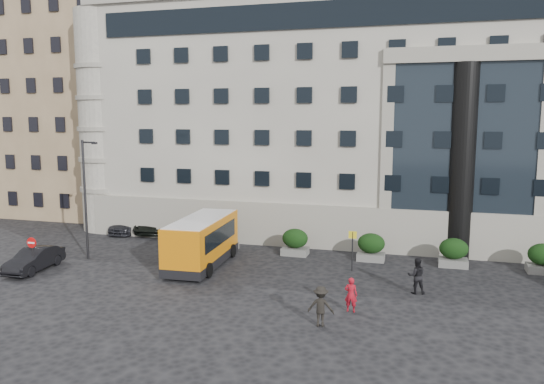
{
  "coord_description": "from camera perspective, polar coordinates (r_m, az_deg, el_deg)",
  "views": [
    {
      "loc": [
        9.41,
        -27.02,
        9.59
      ],
      "look_at": [
        0.77,
        3.45,
        5.0
      ],
      "focal_mm": 35.0,
      "sensor_mm": 36.0,
      "label": 1
    }
  ],
  "objects": [
    {
      "name": "ground",
      "position": [
        30.17,
        -3.25,
        -10.3
      ],
      "size": [
        120.0,
        120.0,
        0.0
      ],
      "primitive_type": "plane",
      "color": "black",
      "rests_on": "ground"
    },
    {
      "name": "civic_building",
      "position": [
        49.14,
        11.95,
        7.38
      ],
      "size": [
        44.0,
        24.0,
        18.0
      ],
      "primitive_type": "cube",
      "color": "gray",
      "rests_on": "ground"
    },
    {
      "name": "entrance_column",
      "position": [
        37.54,
        19.75,
        3.04
      ],
      "size": [
        1.8,
        1.8,
        13.0
      ],
      "primitive_type": "cylinder",
      "color": "black",
      "rests_on": "ground"
    },
    {
      "name": "apartment_near",
      "position": [
        57.68,
        -19.78,
        8.18
      ],
      "size": [
        14.0,
        14.0,
        20.0
      ],
      "primitive_type": "cube",
      "color": "#876D4F",
      "rests_on": "ground"
    },
    {
      "name": "apartment_far",
      "position": [
        74.53,
        -13.6,
        9.11
      ],
      "size": [
        13.0,
        13.0,
        22.0
      ],
      "primitive_type": "cube",
      "color": "brown",
      "rests_on": "ground"
    },
    {
      "name": "hedge_a",
      "position": [
        38.3,
        -5.12,
        -4.85
      ],
      "size": [
        1.8,
        1.26,
        1.84
      ],
      "color": "#61615F",
      "rests_on": "ground"
    },
    {
      "name": "hedge_b",
      "position": [
        36.81,
        2.5,
        -5.37
      ],
      "size": [
        1.8,
        1.26,
        1.84
      ],
      "color": "#61615F",
      "rests_on": "ground"
    },
    {
      "name": "hedge_c",
      "position": [
        36.01,
        10.62,
        -5.82
      ],
      "size": [
        1.8,
        1.26,
        1.84
      ],
      "color": "#61615F",
      "rests_on": "ground"
    },
    {
      "name": "hedge_d",
      "position": [
        35.95,
        18.94,
        -6.15
      ],
      "size": [
        1.8,
        1.26,
        1.84
      ],
      "color": "#61615F",
      "rests_on": "ground"
    },
    {
      "name": "hedge_e",
      "position": [
        36.63,
        27.13,
        -6.36
      ],
      "size": [
        1.8,
        1.26,
        1.84
      ],
      "color": "#61615F",
      "rests_on": "ground"
    },
    {
      "name": "street_lamp",
      "position": [
        37.2,
        -19.39,
        -0.29
      ],
      "size": [
        1.16,
        0.18,
        8.0
      ],
      "color": "#262628",
      "rests_on": "ground"
    },
    {
      "name": "bus_stop_sign",
      "position": [
        33.2,
        8.65,
        -5.54
      ],
      "size": [
        0.5,
        0.08,
        2.52
      ],
      "color": "#262628",
      "rests_on": "ground"
    },
    {
      "name": "no_entry_sign",
      "position": [
        35.22,
        -24.39,
        -5.53
      ],
      "size": [
        0.64,
        0.16,
        2.32
      ],
      "color": "#262628",
      "rests_on": "ground"
    },
    {
      "name": "minibus",
      "position": [
        34.32,
        -7.54,
        -5.1
      ],
      "size": [
        3.07,
        7.54,
        3.1
      ],
      "rotation": [
        0.0,
        0.0,
        0.05
      ],
      "color": "orange",
      "rests_on": "ground"
    },
    {
      "name": "red_truck",
      "position": [
        53.41,
        -14.59,
        -0.59
      ],
      "size": [
        3.23,
        6.13,
        3.19
      ],
      "rotation": [
        0.0,
        0.0,
        -0.09
      ],
      "color": "maroon",
      "rests_on": "ground"
    },
    {
      "name": "parked_car_b",
      "position": [
        36.34,
        -24.21,
        -6.62
      ],
      "size": [
        1.79,
        4.46,
        1.44
      ],
      "primitive_type": "imported",
      "rotation": [
        0.0,
        0.0,
        0.06
      ],
      "color": "black",
      "rests_on": "ground"
    },
    {
      "name": "parked_car_c",
      "position": [
        45.6,
        -15.13,
        -3.3
      ],
      "size": [
        2.42,
        4.91,
        1.37
      ],
      "primitive_type": "imported",
      "rotation": [
        0.0,
        0.0,
        0.11
      ],
      "color": "black",
      "rests_on": "ground"
    },
    {
      "name": "parked_car_d",
      "position": [
        45.01,
        -12.23,
        -3.25
      ],
      "size": [
        3.25,
        5.79,
        1.53
      ],
      "primitive_type": "imported",
      "rotation": [
        0.0,
        0.0,
        0.13
      ],
      "color": "black",
      "rests_on": "ground"
    },
    {
      "name": "pedestrian_a",
      "position": [
        26.77,
        8.49,
        -10.86
      ],
      "size": [
        0.65,
        0.44,
        1.74
      ],
      "primitive_type": "imported",
      "rotation": [
        0.0,
        0.0,
        3.1
      ],
      "color": "#A4101E",
      "rests_on": "ground"
    },
    {
      "name": "pedestrian_b",
      "position": [
        30.07,
        15.28,
        -8.68
      ],
      "size": [
        1.1,
        0.93,
        1.98
      ],
      "primitive_type": "imported",
      "rotation": [
        0.0,
        0.0,
        3.36
      ],
      "color": "black",
      "rests_on": "ground"
    },
    {
      "name": "pedestrian_c",
      "position": [
        24.87,
        5.27,
        -12.14
      ],
      "size": [
        1.24,
        0.75,
        1.88
      ],
      "primitive_type": "imported",
      "rotation": [
        0.0,
        0.0,
        3.18
      ],
      "color": "black",
      "rests_on": "ground"
    }
  ]
}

